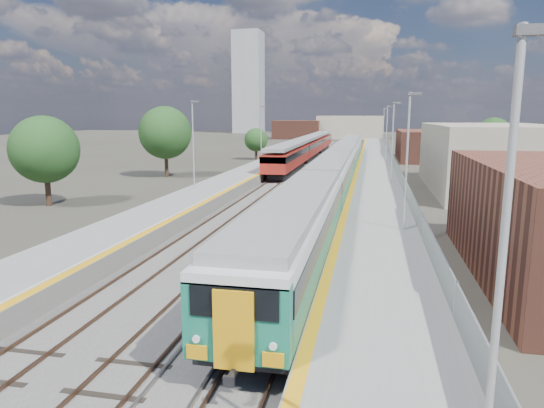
% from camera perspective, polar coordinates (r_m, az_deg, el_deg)
% --- Properties ---
extents(ground, '(320.00, 320.00, 0.00)m').
position_cam_1_polar(ground, '(55.94, 6.67, 2.87)').
color(ground, '#47443A').
rests_on(ground, ground).
extents(ballast_bed, '(10.50, 155.00, 0.06)m').
position_cam_1_polar(ballast_bed, '(58.63, 4.69, 3.28)').
color(ballast_bed, '#565451').
rests_on(ballast_bed, ground).
extents(tracks, '(8.96, 160.00, 0.17)m').
position_cam_1_polar(tracks, '(60.20, 5.45, 3.53)').
color(tracks, '#4C3323').
rests_on(tracks, ground).
extents(platform_right, '(4.70, 155.00, 8.52)m').
position_cam_1_polar(platform_right, '(58.15, 12.10, 3.52)').
color(platform_right, slate).
rests_on(platform_right, ground).
extents(platform_left, '(4.30, 155.00, 8.52)m').
position_cam_1_polar(platform_left, '(59.75, -1.80, 3.92)').
color(platform_left, slate).
rests_on(platform_left, ground).
extents(buildings, '(72.00, 185.50, 40.00)m').
position_cam_1_polar(buildings, '(145.69, 2.62, 11.78)').
color(buildings, brown).
rests_on(buildings, ground).
extents(green_train, '(2.87, 79.87, 3.16)m').
position_cam_1_polar(green_train, '(51.18, 7.97, 4.64)').
color(green_train, black).
rests_on(green_train, ground).
extents(red_train, '(2.88, 58.44, 3.64)m').
position_cam_1_polar(red_train, '(80.11, 4.27, 6.73)').
color(red_train, black).
rests_on(red_train, ground).
extents(tree_a, '(5.37, 5.37, 7.28)m').
position_cam_1_polar(tree_a, '(42.93, -25.19, 5.82)').
color(tree_a, '#382619').
rests_on(tree_a, ground).
extents(tree_b, '(6.14, 6.14, 8.33)m').
position_cam_1_polar(tree_b, '(58.68, -12.46, 8.19)').
color(tree_b, '#382619').
rests_on(tree_b, ground).
extents(tree_c, '(3.82, 3.82, 5.17)m').
position_cam_1_polar(tree_c, '(80.24, -1.89, 7.54)').
color(tree_c, '#382619').
rests_on(tree_c, ground).
extents(tree_d, '(5.12, 5.12, 6.94)m').
position_cam_1_polar(tree_d, '(79.63, 24.57, 7.40)').
color(tree_d, '#382619').
rests_on(tree_d, ground).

